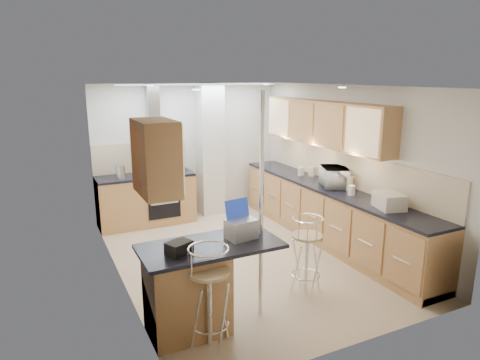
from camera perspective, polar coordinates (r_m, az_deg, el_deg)
name	(u,v)px	position (r m, az deg, el deg)	size (l,w,h in m)	color
ground	(245,257)	(6.50, 0.66, -10.19)	(4.80, 4.80, 0.00)	tan
room_shell	(253,150)	(6.51, 1.78, 4.06)	(3.64, 4.84, 2.51)	silver
right_counter	(328,214)	(7.09, 11.62, -4.42)	(0.63, 4.40, 0.92)	olive
back_counter	(146,199)	(7.91, -12.40, -2.53)	(1.70, 0.63, 0.92)	olive
peninsula	(211,285)	(4.68, -3.86, -13.82)	(1.47, 0.72, 0.94)	olive
microwave	(334,177)	(6.93, 12.47, 0.40)	(0.56, 0.38, 0.31)	white
laptop	(241,229)	(4.60, 0.16, -6.55)	(0.31, 0.23, 0.21)	#919498
bag	(179,248)	(4.26, -8.15, -8.96)	(0.24, 0.17, 0.13)	black
bar_stool_near	(209,297)	(4.36, -4.14, -15.29)	(0.43, 0.43, 1.06)	tan
bar_stool_end	(307,255)	(5.41, 8.86, -9.80)	(0.40, 0.40, 0.98)	tan
jar_a	(312,171)	(7.61, 9.52, 1.17)	(0.12, 0.12, 0.17)	beige
jar_b	(301,171)	(7.60, 8.14, 1.17)	(0.11, 0.11, 0.16)	beige
jar_c	(348,183)	(6.78, 14.27, -0.42)	(0.14, 0.14, 0.21)	beige
jar_d	(352,190)	(6.51, 14.65, -1.34)	(0.10, 0.10, 0.15)	white
bread_bin	(389,201)	(6.00, 19.29, -2.66)	(0.31, 0.39, 0.21)	beige
kettle	(120,172)	(7.57, -15.66, 1.07)	(0.16, 0.16, 0.24)	#A7A9AB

